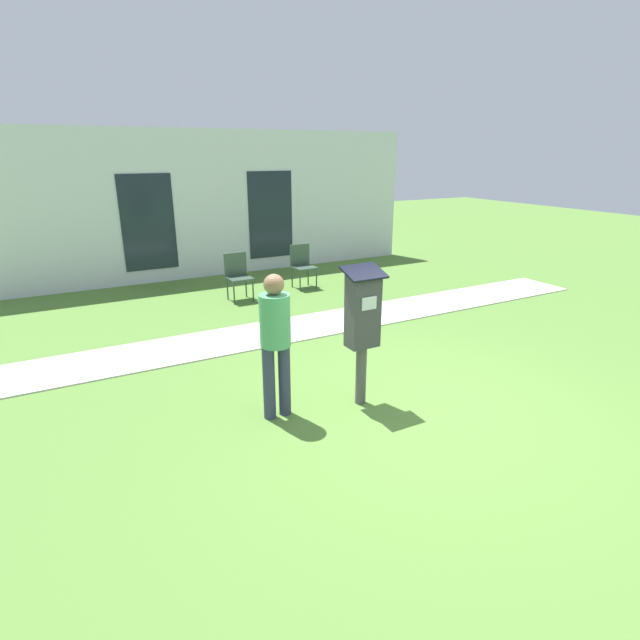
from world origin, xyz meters
TOP-DOWN VIEW (x-y plane):
  - ground_plane at (0.00, 0.00)m, footprint 40.00×40.00m
  - sidewalk at (0.00, 3.09)m, footprint 12.00×1.10m
  - building_facade at (0.00, 7.41)m, footprint 10.00×0.26m
  - parking_meter at (-0.45, 0.49)m, footprint 0.44×0.31m
  - person_standing at (-1.39, 0.68)m, footprint 0.32×0.32m
  - outdoor_chair_left at (-0.22, 5.15)m, footprint 0.44×0.44m
  - outdoor_chair_middle at (1.28, 5.39)m, footprint 0.44×0.44m

SIDE VIEW (x-z plane):
  - ground_plane at x=0.00m, z-range 0.00..0.00m
  - sidewalk at x=0.00m, z-range 0.00..0.02m
  - outdoor_chair_left at x=-0.22m, z-range 0.08..0.98m
  - outdoor_chair_middle at x=1.28m, z-range 0.08..0.98m
  - person_standing at x=-1.39m, z-range 0.14..1.72m
  - parking_meter at x=-0.45m, z-range 0.22..1.81m
  - building_facade at x=0.00m, z-range 0.00..3.20m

